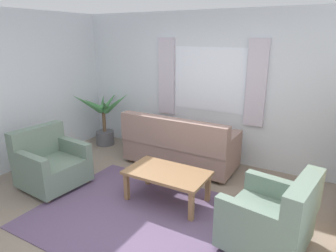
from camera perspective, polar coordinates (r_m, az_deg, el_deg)
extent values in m
plane|color=gray|center=(3.96, -5.78, -16.66)|extent=(6.24, 6.24, 0.00)
cube|color=silver|center=(5.37, 8.01, 7.30)|extent=(5.32, 0.12, 2.60)
cube|color=white|center=(5.29, 7.82, 8.81)|extent=(1.30, 0.01, 1.10)
cube|color=silver|center=(5.62, -0.25, 9.45)|extent=(0.32, 0.06, 1.40)
cube|color=silver|center=(5.01, 16.58, 7.81)|extent=(0.32, 0.06, 1.40)
cube|color=#604C6B|center=(3.96, -5.78, -16.59)|extent=(2.55, 2.05, 0.01)
cube|color=gray|center=(5.20, 2.45, -4.90)|extent=(1.90, 0.80, 0.38)
cube|color=gray|center=(4.79, 0.74, -1.37)|extent=(1.90, 0.20, 0.48)
cube|color=gray|center=(4.78, 11.79, -3.29)|extent=(0.16, 0.80, 0.24)
cube|color=gray|center=(5.53, -5.54, -0.22)|extent=(0.16, 0.80, 0.24)
cylinder|color=olive|center=(5.26, 12.28, -7.67)|extent=(0.06, 0.06, 0.06)
cylinder|color=olive|center=(5.93, -3.56, -4.40)|extent=(0.06, 0.06, 0.06)
cylinder|color=olive|center=(4.74, 10.00, -10.39)|extent=(0.06, 0.06, 0.06)
cylinder|color=olive|center=(5.47, -7.03, -6.36)|extent=(0.06, 0.06, 0.06)
cube|color=slate|center=(4.81, -21.04, -8.15)|extent=(0.87, 0.90, 0.36)
cube|color=slate|center=(4.92, -23.76, -2.73)|extent=(0.25, 0.85, 0.46)
cube|color=slate|center=(4.53, -25.15, -6.23)|extent=(0.81, 0.19, 0.22)
cube|color=slate|center=(4.89, -17.97, -3.72)|extent=(0.81, 0.19, 0.22)
cylinder|color=olive|center=(4.50, -21.96, -13.08)|extent=(0.05, 0.05, 0.06)
cylinder|color=olive|center=(4.84, -15.24, -10.15)|extent=(0.05, 0.05, 0.06)
cylinder|color=olive|center=(4.99, -26.16, -10.51)|extent=(0.05, 0.05, 0.06)
cylinder|color=olive|center=(5.31, -19.80, -8.09)|extent=(0.05, 0.05, 0.06)
cube|color=slate|center=(3.51, 18.16, -17.77)|extent=(0.92, 0.95, 0.36)
cube|color=slate|center=(3.22, 24.45, -13.24)|extent=(0.31, 0.86, 0.46)
cube|color=slate|center=(3.66, 20.65, -11.20)|extent=(0.81, 0.24, 0.22)
cube|color=slate|center=(3.06, 16.14, -16.60)|extent=(0.81, 0.24, 0.22)
cylinder|color=olive|center=(3.98, 15.24, -16.56)|extent=(0.05, 0.05, 0.06)
cylinder|color=olive|center=(3.47, 10.34, -21.81)|extent=(0.05, 0.05, 0.06)
cylinder|color=olive|center=(3.83, 24.50, -19.05)|extent=(0.05, 0.05, 0.06)
cube|color=olive|center=(4.04, -0.19, -8.96)|extent=(1.10, 0.64, 0.04)
cube|color=olive|center=(4.20, -7.92, -11.47)|extent=(0.06, 0.06, 0.40)
cube|color=olive|center=(3.75, 4.48, -15.11)|extent=(0.06, 0.06, 0.40)
cube|color=olive|center=(4.57, -3.92, -8.84)|extent=(0.06, 0.06, 0.40)
cube|color=olive|center=(4.16, 7.63, -11.71)|extent=(0.06, 0.06, 0.40)
cylinder|color=#56565B|center=(6.34, -11.96, -2.20)|extent=(0.37, 0.37, 0.28)
cylinder|color=brown|center=(6.24, -12.15, 0.75)|extent=(0.07, 0.07, 0.40)
cone|color=#47894C|center=(5.95, -10.60, 3.92)|extent=(0.51, 0.15, 0.40)
cone|color=#47894C|center=(6.13, -9.74, 4.41)|extent=(0.43, 0.40, 0.45)
cone|color=#47894C|center=(6.37, -11.01, 4.77)|extent=(0.15, 0.52, 0.38)
cone|color=#47894C|center=(6.38, -12.42, 4.37)|extent=(0.34, 0.39, 0.36)
cone|color=#47894C|center=(6.28, -14.13, 4.10)|extent=(0.48, 0.19, 0.26)
cone|color=#47894C|center=(6.11, -15.34, 4.24)|extent=(0.40, 0.51, 0.48)
cone|color=#47894C|center=(5.93, -14.56, 3.93)|extent=(0.12, 0.59, 0.44)
cone|color=#47894C|center=(5.80, -12.06, 4.00)|extent=(0.48, 0.58, 0.41)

